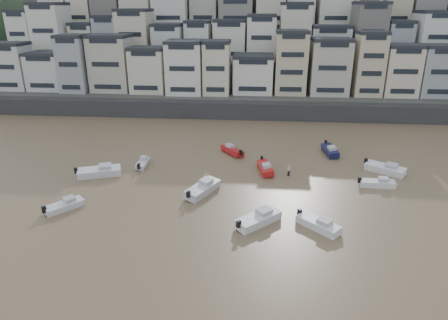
# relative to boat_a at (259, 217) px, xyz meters

# --- Properties ---
(harbor_wall) EXTENTS (140.00, 3.00, 3.50)m
(harbor_wall) POSITION_rel_boat_a_xyz_m (-3.15, 44.01, 0.91)
(harbor_wall) COLOR #38383A
(harbor_wall) RESTS_ON ground
(hillside) EXTENTS (141.04, 66.00, 50.00)m
(hillside) POSITION_rel_boat_a_xyz_m (1.59, 83.85, 12.17)
(hillside) COLOR #4C4C47
(hillside) RESTS_ON ground
(boat_a) EXTENTS (5.83, 5.75, 1.68)m
(boat_a) POSITION_rel_boat_a_xyz_m (0.00, 0.00, 0.00)
(boat_a) COLOR white
(boat_a) RESTS_ON ground
(boat_b) EXTENTS (5.22, 5.09, 1.50)m
(boat_b) POSITION_rel_boat_a_xyz_m (6.48, -0.40, -0.09)
(boat_b) COLOR white
(boat_b) RESTS_ON ground
(boat_c) EXTENTS (4.74, 6.69, 1.75)m
(boat_c) POSITION_rel_boat_a_xyz_m (-7.22, 7.11, 0.03)
(boat_c) COLOR silver
(boat_c) RESTS_ON ground
(boat_d) EXTENTS (5.02, 1.78, 1.36)m
(boat_d) POSITION_rel_boat_a_xyz_m (15.82, 11.22, -0.16)
(boat_d) COLOR white
(boat_d) RESTS_ON ground
(boat_e) EXTENTS (2.80, 5.68, 1.48)m
(boat_e) POSITION_rel_boat_a_xyz_m (0.90, 15.10, -0.10)
(boat_e) COLOR #B41716
(boat_e) RESTS_ON ground
(boat_f) EXTENTS (1.51, 4.48, 1.22)m
(boat_f) POSITION_rel_boat_a_xyz_m (-17.49, 15.68, -0.23)
(boat_f) COLOR silver
(boat_f) RESTS_ON ground
(boat_g) EXTENTS (6.12, 5.15, 1.66)m
(boat_g) POSITION_rel_boat_a_xyz_m (18.15, 16.08, -0.01)
(boat_g) COLOR white
(boat_g) RESTS_ON ground
(boat_h) EXTENTS (4.51, 5.15, 1.42)m
(boat_h) POSITION_rel_boat_a_xyz_m (-4.37, 22.19, -0.13)
(boat_h) COLOR #AF1517
(boat_h) RESTS_ON ground
(boat_i) EXTENTS (2.53, 5.82, 1.54)m
(boat_i) POSITION_rel_boat_a_xyz_m (11.50, 23.46, -0.07)
(boat_i) COLOR #13153C
(boat_i) RESTS_ON ground
(boat_j) EXTENTS (4.43, 4.80, 1.35)m
(boat_j) POSITION_rel_boat_a_xyz_m (-22.97, 1.38, -0.17)
(boat_j) COLOR silver
(boat_j) RESTS_ON ground
(boat_k) EXTENTS (6.83, 4.19, 1.77)m
(boat_k) POSITION_rel_boat_a_xyz_m (-22.56, 11.40, 0.04)
(boat_k) COLOR silver
(boat_k) RESTS_ON ground
(person_pink) EXTENTS (0.44, 0.44, 1.74)m
(person_pink) POSITION_rel_boat_a_xyz_m (4.21, 13.84, 0.03)
(person_pink) COLOR #EFA9AA
(person_pink) RESTS_ON ground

